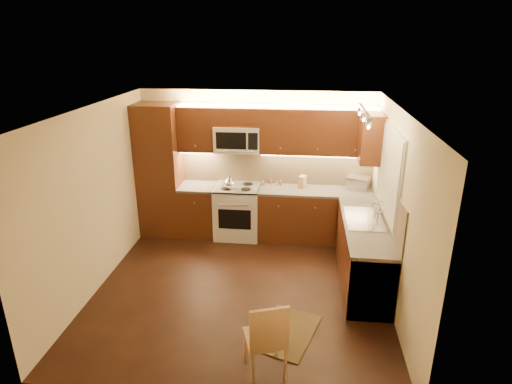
# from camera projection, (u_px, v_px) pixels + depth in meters

# --- Properties ---
(floor) EXTENTS (4.00, 4.00, 0.01)m
(floor) POSITION_uv_depth(u_px,v_px,m) (241.00, 288.00, 6.10)
(floor) COLOR black
(floor) RESTS_ON ground
(ceiling) EXTENTS (4.00, 4.00, 0.01)m
(ceiling) POSITION_uv_depth(u_px,v_px,m) (239.00, 111.00, 5.24)
(ceiling) COLOR beige
(ceiling) RESTS_ON ground
(wall_back) EXTENTS (4.00, 0.01, 2.50)m
(wall_back) POSITION_uv_depth(u_px,v_px,m) (257.00, 163.00, 7.54)
(wall_back) COLOR beige
(wall_back) RESTS_ON ground
(wall_front) EXTENTS (4.00, 0.01, 2.50)m
(wall_front) POSITION_uv_depth(u_px,v_px,m) (207.00, 291.00, 3.81)
(wall_front) COLOR beige
(wall_front) RESTS_ON ground
(wall_left) EXTENTS (0.01, 4.00, 2.50)m
(wall_left) POSITION_uv_depth(u_px,v_px,m) (95.00, 200.00, 5.88)
(wall_left) COLOR beige
(wall_left) RESTS_ON ground
(wall_right) EXTENTS (0.01, 4.00, 2.50)m
(wall_right) POSITION_uv_depth(u_px,v_px,m) (396.00, 213.00, 5.46)
(wall_right) COLOR beige
(wall_right) RESTS_ON ground
(pantry) EXTENTS (0.70, 0.60, 2.30)m
(pantry) POSITION_uv_depth(u_px,v_px,m) (160.00, 171.00, 7.46)
(pantry) COLOR #44180E
(pantry) RESTS_ON floor
(base_cab_back_left) EXTENTS (0.62, 0.60, 0.86)m
(base_cab_back_left) POSITION_uv_depth(u_px,v_px,m) (199.00, 211.00, 7.64)
(base_cab_back_left) COLOR #44180E
(base_cab_back_left) RESTS_ON floor
(counter_back_left) EXTENTS (0.62, 0.60, 0.04)m
(counter_back_left) POSITION_uv_depth(u_px,v_px,m) (198.00, 187.00, 7.49)
(counter_back_left) COLOR #3A3835
(counter_back_left) RESTS_ON base_cab_back_left
(base_cab_back_right) EXTENTS (1.92, 0.60, 0.86)m
(base_cab_back_right) POSITION_uv_depth(u_px,v_px,m) (315.00, 216.00, 7.43)
(base_cab_back_right) COLOR #44180E
(base_cab_back_right) RESTS_ON floor
(counter_back_right) EXTENTS (1.92, 0.60, 0.04)m
(counter_back_right) POSITION_uv_depth(u_px,v_px,m) (316.00, 191.00, 7.28)
(counter_back_right) COLOR #3A3835
(counter_back_right) RESTS_ON base_cab_back_right
(base_cab_right) EXTENTS (0.60, 2.00, 0.86)m
(base_cab_right) POSITION_uv_depth(u_px,v_px,m) (363.00, 254.00, 6.15)
(base_cab_right) COLOR #44180E
(base_cab_right) RESTS_ON floor
(counter_right) EXTENTS (0.60, 2.00, 0.04)m
(counter_right) POSITION_uv_depth(u_px,v_px,m) (366.00, 225.00, 6.00)
(counter_right) COLOR #3A3835
(counter_right) RESTS_ON base_cab_right
(dishwasher) EXTENTS (0.58, 0.60, 0.84)m
(dishwasher) POSITION_uv_depth(u_px,v_px,m) (369.00, 280.00, 5.50)
(dishwasher) COLOR silver
(dishwasher) RESTS_ON floor
(backsplash_back) EXTENTS (3.30, 0.02, 0.60)m
(backsplash_back) POSITION_uv_depth(u_px,v_px,m) (277.00, 167.00, 7.51)
(backsplash_back) COLOR tan
(backsplash_back) RESTS_ON wall_back
(backsplash_right) EXTENTS (0.02, 2.00, 0.60)m
(backsplash_right) POSITION_uv_depth(u_px,v_px,m) (389.00, 204.00, 5.85)
(backsplash_right) COLOR tan
(backsplash_right) RESTS_ON wall_right
(upper_cab_back_left) EXTENTS (0.62, 0.35, 0.75)m
(upper_cab_back_left) POSITION_uv_depth(u_px,v_px,m) (197.00, 129.00, 7.26)
(upper_cab_back_left) COLOR #44180E
(upper_cab_back_left) RESTS_ON wall_back
(upper_cab_back_right) EXTENTS (1.92, 0.35, 0.75)m
(upper_cab_back_right) POSITION_uv_depth(u_px,v_px,m) (319.00, 131.00, 7.05)
(upper_cab_back_right) COLOR #44180E
(upper_cab_back_right) RESTS_ON wall_back
(upper_cab_bridge) EXTENTS (0.76, 0.35, 0.31)m
(upper_cab_bridge) POSITION_uv_depth(u_px,v_px,m) (237.00, 116.00, 7.11)
(upper_cab_bridge) COLOR #44180E
(upper_cab_bridge) RESTS_ON wall_back
(upper_cab_right_corner) EXTENTS (0.35, 0.50, 0.75)m
(upper_cab_right_corner) POSITION_uv_depth(u_px,v_px,m) (371.00, 139.00, 6.57)
(upper_cab_right_corner) COLOR #44180E
(upper_cab_right_corner) RESTS_ON wall_right
(stove) EXTENTS (0.76, 0.65, 0.92)m
(stove) POSITION_uv_depth(u_px,v_px,m) (238.00, 211.00, 7.54)
(stove) COLOR silver
(stove) RESTS_ON floor
(microwave) EXTENTS (0.76, 0.38, 0.44)m
(microwave) POSITION_uv_depth(u_px,v_px,m) (238.00, 139.00, 7.23)
(microwave) COLOR silver
(microwave) RESTS_ON wall_back
(window_frame) EXTENTS (0.03, 1.44, 1.24)m
(window_frame) POSITION_uv_depth(u_px,v_px,m) (390.00, 173.00, 5.86)
(window_frame) COLOR silver
(window_frame) RESTS_ON wall_right
(window_blinds) EXTENTS (0.02, 1.36, 1.16)m
(window_blinds) POSITION_uv_depth(u_px,v_px,m) (389.00, 173.00, 5.86)
(window_blinds) COLOR silver
(window_blinds) RESTS_ON wall_right
(sink) EXTENTS (0.52, 0.86, 0.15)m
(sink) POSITION_uv_depth(u_px,v_px,m) (365.00, 214.00, 6.10)
(sink) COLOR silver
(sink) RESTS_ON counter_right
(faucet) EXTENTS (0.20, 0.04, 0.30)m
(faucet) POSITION_uv_depth(u_px,v_px,m) (378.00, 210.00, 6.06)
(faucet) COLOR silver
(faucet) RESTS_ON counter_right
(track_light_bar) EXTENTS (0.04, 1.20, 0.03)m
(track_light_bar) POSITION_uv_depth(u_px,v_px,m) (364.00, 111.00, 5.46)
(track_light_bar) COLOR silver
(track_light_bar) RESTS_ON ceiling
(kettle) EXTENTS (0.24, 0.24, 0.23)m
(kettle) POSITION_uv_depth(u_px,v_px,m) (229.00, 182.00, 7.23)
(kettle) COLOR silver
(kettle) RESTS_ON stove
(toaster_oven) EXTENTS (0.42, 0.37, 0.21)m
(toaster_oven) POSITION_uv_depth(u_px,v_px,m) (358.00, 183.00, 7.29)
(toaster_oven) COLOR silver
(toaster_oven) RESTS_ON counter_back_right
(knife_block) EXTENTS (0.15, 0.18, 0.21)m
(knife_block) POSITION_uv_depth(u_px,v_px,m) (302.00, 182.00, 7.35)
(knife_block) COLOR #AA844D
(knife_block) RESTS_ON counter_back_right
(spice_jar_a) EXTENTS (0.05, 0.05, 0.09)m
(spice_jar_a) POSITION_uv_depth(u_px,v_px,m) (277.00, 183.00, 7.47)
(spice_jar_a) COLOR silver
(spice_jar_a) RESTS_ON counter_back_right
(spice_jar_b) EXTENTS (0.06, 0.06, 0.09)m
(spice_jar_b) POSITION_uv_depth(u_px,v_px,m) (280.00, 183.00, 7.49)
(spice_jar_b) COLOR brown
(spice_jar_b) RESTS_ON counter_back_right
(spice_jar_c) EXTENTS (0.05, 0.05, 0.10)m
(spice_jar_c) POSITION_uv_depth(u_px,v_px,m) (264.00, 183.00, 7.47)
(spice_jar_c) COLOR silver
(spice_jar_c) RESTS_ON counter_back_right
(spice_jar_d) EXTENTS (0.06, 0.06, 0.10)m
(spice_jar_d) POSITION_uv_depth(u_px,v_px,m) (271.00, 181.00, 7.56)
(spice_jar_d) COLOR brown
(spice_jar_d) RESTS_ON counter_back_right
(soap_bottle) EXTENTS (0.09, 0.09, 0.16)m
(soap_bottle) POSITION_uv_depth(u_px,v_px,m) (377.00, 208.00, 6.30)
(soap_bottle) COLOR silver
(soap_bottle) RESTS_ON counter_right
(rug) EXTENTS (0.88, 1.07, 0.01)m
(rug) POSITION_uv_depth(u_px,v_px,m) (287.00, 332.00, 5.19)
(rug) COLOR black
(rug) RESTS_ON floor
(dining_chair) EXTENTS (0.51, 0.51, 0.91)m
(dining_chair) POSITION_uv_depth(u_px,v_px,m) (265.00, 336.00, 4.45)
(dining_chair) COLOR #AA844D
(dining_chair) RESTS_ON floor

